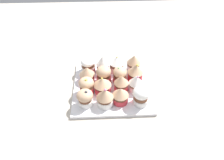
{
  "coord_description": "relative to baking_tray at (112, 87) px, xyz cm",
  "views": [
    {
      "loc": [
        -2.85,
        -60.44,
        58.58
      ],
      "look_at": [
        0.0,
        0.0,
        4.2
      ],
      "focal_mm": 33.44,
      "sensor_mm": 36.0,
      "label": 1
    }
  ],
  "objects": [
    {
      "name": "ground_plane",
      "position": [
        0.0,
        0.0,
        -2.1
      ],
      "size": [
        180.0,
        180.0,
        3.0
      ],
      "primitive_type": "cube",
      "color": "#B2A899"
    },
    {
      "name": "baking_tray",
      "position": [
        0.0,
        0.0,
        0.0
      ],
      "size": [
        30.29,
        30.29,
        1.2
      ],
      "color": "silver",
      "rests_on": "ground_plane"
    },
    {
      "name": "cupcake_0",
      "position": [
        -9.97,
        -9.44,
        4.05
      ],
      "size": [
        5.82,
        5.82,
        6.97
      ],
      "color": "white",
      "rests_on": "baking_tray"
    },
    {
      "name": "cupcake_1",
      "position": [
        -2.95,
        -9.8,
        4.38
      ],
      "size": [
        6.1,
        6.1,
        7.75
      ],
      "color": "white",
      "rests_on": "baking_tray"
    },
    {
      "name": "cupcake_2",
      "position": [
        2.62,
        -8.67,
        3.99
      ],
      "size": [
        5.97,
        5.97,
        6.59
      ],
      "color": "#D1333D",
      "rests_on": "baking_tray"
    },
    {
      "name": "cupcake_3",
      "position": [
        9.85,
        -9.72,
        4.47
      ],
      "size": [
        6.1,
        6.1,
        7.47
      ],
      "color": "white",
      "rests_on": "baking_tray"
    },
    {
      "name": "cupcake_4",
      "position": [
        -9.72,
        -3.28,
        4.13
      ],
      "size": [
        5.72,
        5.72,
        7.18
      ],
      "color": "#D1333D",
      "rests_on": "baking_tray"
    },
    {
      "name": "cupcake_5",
      "position": [
        -3.74,
        -3.16,
        4.06
      ],
      "size": [
        6.72,
        6.72,
        6.86
      ],
      "color": "#D1333D",
      "rests_on": "baking_tray"
    },
    {
      "name": "cupcake_6",
      "position": [
        3.4,
        -2.52,
        4.23
      ],
      "size": [
        5.61,
        5.61,
        7.08
      ],
      "color": "#D1333D",
      "rests_on": "baking_tray"
    },
    {
      "name": "cupcake_7",
      "position": [
        8.9,
        -2.86,
        4.35
      ],
      "size": [
        5.55,
        5.55,
        7.53
      ],
      "color": "white",
      "rests_on": "baking_tray"
    },
    {
      "name": "cupcake_8",
      "position": [
        -9.84,
        3.6,
        4.07
      ],
      "size": [
        6.16,
        6.16,
        6.63
      ],
      "color": "#D1333D",
      "rests_on": "baking_tray"
    },
    {
      "name": "cupcake_9",
      "position": [
        -3.15,
        2.75,
        4.26
      ],
      "size": [
        5.9,
        5.9,
        7.23
      ],
      "color": "#D1333D",
      "rests_on": "baking_tray"
    },
    {
      "name": "cupcake_10",
      "position": [
        3.31,
        2.56,
        3.98
      ],
      "size": [
        5.56,
        5.56,
        7.02
      ],
      "color": "#D1333D",
      "rests_on": "baking_tray"
    },
    {
      "name": "cupcake_11",
      "position": [
        9.58,
        3.43,
        4.46
      ],
      "size": [
        6.34,
        6.34,
        7.82
      ],
      "color": "#D1333D",
      "rests_on": "baking_tray"
    },
    {
      "name": "cupcake_12",
      "position": [
        -9.65,
        9.8,
        3.89
      ],
      "size": [
        6.04,
        6.04,
        6.46
      ],
      "color": "white",
      "rests_on": "baking_tray"
    },
    {
      "name": "cupcake_13",
      "position": [
        -3.49,
        8.94,
        4.62
      ],
      "size": [
        5.43,
        5.43,
        7.9
      ],
      "color": "#D1333D",
      "rests_on": "baking_tray"
    },
    {
      "name": "cupcake_14",
      "position": [
        2.47,
        9.37,
        4.2
      ],
      "size": [
        6.33,
        6.33,
        7.29
      ],
      "color": "white",
      "rests_on": "baking_tray"
    },
    {
      "name": "cupcake_15",
      "position": [
        9.74,
        9.65,
        4.36
      ],
      "size": [
        5.94,
        5.94,
        7.45
      ],
      "color": "white",
      "rests_on": "baking_tray"
    }
  ]
}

